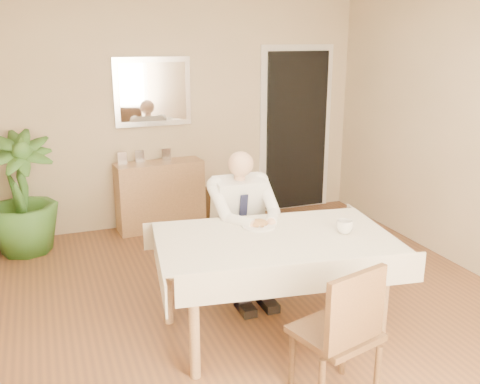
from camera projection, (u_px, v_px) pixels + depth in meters
name	position (u px, v px, depth m)	size (l,w,h in m)	color
room	(257.00, 158.00, 3.86)	(5.00, 5.02, 2.60)	brown
doorway	(296.00, 131.00, 6.68)	(0.96, 0.07, 2.10)	silver
mirror	(153.00, 92.00, 5.93)	(0.86, 0.04, 0.76)	silver
dining_table	(274.00, 247.00, 3.90)	(1.85, 1.25, 0.75)	#AF8352
chair_far	(233.00, 230.00, 4.74)	(0.46, 0.46, 0.88)	#432B19
chair_near	(343.00, 329.00, 3.09)	(0.53, 0.54, 0.92)	#432B19
seated_man	(245.00, 219.00, 4.42)	(0.48, 0.72, 1.24)	white
plate	(259.00, 226.00, 4.07)	(0.26, 0.26, 0.02)	white
food	(259.00, 223.00, 4.06)	(0.14, 0.14, 0.06)	brown
knife	(267.00, 226.00, 4.02)	(0.01, 0.01, 0.13)	silver
fork	(257.00, 227.00, 3.99)	(0.01, 0.01, 0.13)	silver
coffee_mug	(345.00, 227.00, 3.93)	(0.12, 0.12, 0.10)	white
sideboard	(160.00, 195.00, 6.12)	(0.98, 0.33, 0.78)	#AF8352
photo_frame_left	(122.00, 158.00, 5.88)	(0.10, 0.02, 0.14)	silver
photo_frame_center	(140.00, 157.00, 5.97)	(0.10, 0.02, 0.14)	silver
photo_frame_right	(166.00, 154.00, 6.07)	(0.10, 0.02, 0.14)	silver
potted_palm	(21.00, 194.00, 5.38)	(0.69, 0.69, 1.24)	#305C1F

